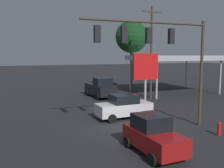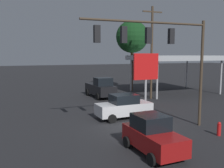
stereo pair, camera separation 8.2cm
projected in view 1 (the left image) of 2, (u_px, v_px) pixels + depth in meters
name	position (u px, v px, depth m)	size (l,w,h in m)	color
ground_plane	(122.00, 126.00, 17.78)	(200.00, 200.00, 0.00)	#262628
traffic_signal_assembly	(159.00, 46.00, 16.06)	(8.82, 0.43, 7.37)	#473828
utility_pole	(151.00, 51.00, 28.01)	(2.40, 0.26, 10.32)	#473828
gas_station_canopy	(174.00, 58.00, 32.72)	(10.57, 7.95, 4.90)	#B2B7BC
price_sign	(146.00, 68.00, 26.13)	(2.84, 0.27, 5.16)	#B7B7BC
sedan_waiting	(124.00, 106.00, 19.82)	(4.47, 2.20, 1.93)	silver
hatchback_crossing	(153.00, 135.00, 12.86)	(2.08, 3.86, 1.97)	maroon
pickup_parked	(100.00, 88.00, 29.37)	(2.51, 5.31, 2.40)	black
street_tree	(132.00, 37.00, 34.17)	(4.42, 4.42, 9.66)	#4C331E
fire_hydrant	(219.00, 129.00, 15.66)	(0.24, 0.24, 0.88)	red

